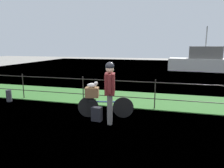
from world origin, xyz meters
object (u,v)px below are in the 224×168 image
at_px(bicycle_main, 105,107).
at_px(moored_boat_near, 204,62).
at_px(mooring_bollard, 9,96).
at_px(cyclist_person, 110,87).
at_px(wooden_crate, 92,92).
at_px(backpack_on_paving, 97,114).
at_px(terrier_dog, 93,85).

xyz_separation_m(bicycle_main, moored_boat_near, (4.67, 12.89, 0.42)).
bearing_deg(mooring_bollard, cyclist_person, -14.28).
height_order(wooden_crate, backpack_on_paving, wooden_crate).
distance_m(bicycle_main, wooden_crate, 0.57).
relative_size(backpack_on_paving, moored_boat_near, 0.07).
distance_m(wooden_crate, backpack_on_paving, 0.66).
bearing_deg(bicycle_main, backpack_on_paving, -111.75).
distance_m(bicycle_main, moored_boat_near, 13.72).
bearing_deg(moored_boat_near, cyclist_person, -108.32).
relative_size(wooden_crate, backpack_on_paving, 0.96).
relative_size(terrier_dog, backpack_on_paving, 0.81).
distance_m(cyclist_person, moored_boat_near, 14.01).
height_order(bicycle_main, cyclist_person, cyclist_person).
bearing_deg(cyclist_person, backpack_on_paving, 171.76).
distance_m(terrier_dog, backpack_on_paving, 0.85).
bearing_deg(cyclist_person, mooring_bollard, 165.72).
bearing_deg(cyclist_person, terrier_dog, 151.92).
distance_m(terrier_dog, moored_boat_near, 13.90).
bearing_deg(mooring_bollard, moored_boat_near, 54.48).
height_order(wooden_crate, cyclist_person, cyclist_person).
bearing_deg(mooring_bollard, bicycle_main, -9.76).
xyz_separation_m(bicycle_main, backpack_on_paving, (-0.14, -0.34, -0.13)).
bearing_deg(bicycle_main, cyclist_person, -56.48).
xyz_separation_m(mooring_bollard, moored_boat_near, (8.71, 12.20, 0.53)).
xyz_separation_m(backpack_on_paving, moored_boat_near, (4.80, 13.23, 0.55)).
bearing_deg(wooden_crate, cyclist_person, -26.76).
xyz_separation_m(bicycle_main, terrier_dog, (-0.34, -0.08, 0.65)).
bearing_deg(mooring_bollard, terrier_dog, -11.79).
xyz_separation_m(wooden_crate, terrier_dog, (0.02, 0.01, 0.22)).
distance_m(mooring_bollard, moored_boat_near, 15.00).
bearing_deg(backpack_on_paving, mooring_bollard, -9.60).
bearing_deg(backpack_on_paving, wooden_crate, -43.32).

